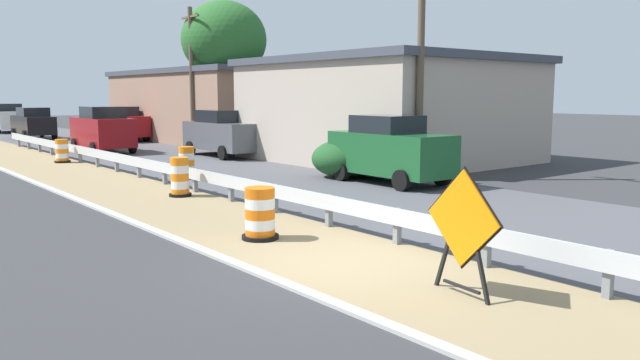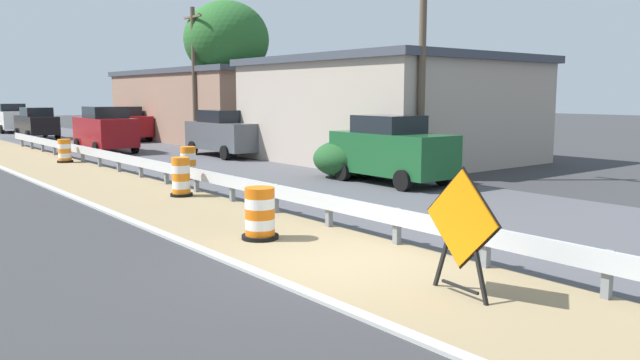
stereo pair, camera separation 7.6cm
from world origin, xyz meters
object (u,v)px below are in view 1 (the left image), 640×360
at_px(traffic_barrel_far, 62,152).
at_px(car_lead_far_lane, 7,118).
at_px(car_lead_near_lane, 33,123).
at_px(traffic_barrel_mid, 187,164).
at_px(car_distant_a, 121,124).
at_px(utility_pole_near, 421,45).
at_px(traffic_barrel_close, 180,179).
at_px(warning_sign_diamond, 463,224).
at_px(car_mid_far_lane, 390,150).
at_px(utility_pole_mid, 192,76).
at_px(traffic_barrel_nearest, 260,216).
at_px(car_trailing_far_lane, 102,129).
at_px(car_trailing_near_lane, 224,133).

bearing_deg(traffic_barrel_far, car_lead_far_lane, 82.55).
bearing_deg(car_lead_near_lane, traffic_barrel_mid, 178.60).
xyz_separation_m(car_lead_far_lane, car_distant_a, (3.48, -13.60, -0.03)).
distance_m(car_distant_a, utility_pole_near, 23.90).
height_order(traffic_barrel_close, car_distant_a, car_distant_a).
distance_m(warning_sign_diamond, utility_pole_near, 12.57).
bearing_deg(utility_pole_near, car_distant_a, 92.41).
relative_size(traffic_barrel_far, car_distant_a, 0.21).
bearing_deg(car_lead_far_lane, utility_pole_near, -172.59).
bearing_deg(traffic_barrel_far, car_distant_a, 57.90).
distance_m(car_mid_far_lane, utility_pole_mid, 16.15).
height_order(traffic_barrel_nearest, traffic_barrel_mid, traffic_barrel_mid).
xyz_separation_m(traffic_barrel_mid, utility_pole_mid, (5.82, 10.77, 3.33)).
distance_m(traffic_barrel_nearest, car_distant_a, 28.60).
bearing_deg(utility_pole_mid, traffic_barrel_mid, -118.42).
bearing_deg(utility_pole_near, warning_sign_diamond, -134.81).
bearing_deg(car_distant_a, car_lead_far_lane, -165.96).
bearing_deg(car_lead_near_lane, traffic_barrel_far, 170.95).
xyz_separation_m(car_trailing_far_lane, utility_pole_near, (4.60, -16.70, 3.30)).
bearing_deg(warning_sign_diamond, car_mid_far_lane, -122.55).
distance_m(traffic_barrel_close, traffic_barrel_far, 11.11).
relative_size(car_mid_far_lane, car_trailing_far_lane, 0.95).
bearing_deg(car_lead_far_lane, car_trailing_near_lane, -171.64).
bearing_deg(utility_pole_mid, traffic_barrel_close, -118.71).
relative_size(car_trailing_near_lane, utility_pole_mid, 0.65).
xyz_separation_m(warning_sign_diamond, car_distant_a, (7.53, 32.22, 0.02)).
height_order(warning_sign_diamond, car_lead_far_lane, car_lead_far_lane).
bearing_deg(car_lead_near_lane, car_lead_far_lane, -0.49).
xyz_separation_m(car_distant_a, utility_pole_mid, (0.96, -7.67, 2.77)).
height_order(car_trailing_far_lane, car_distant_a, car_trailing_far_lane).
height_order(warning_sign_diamond, utility_pole_mid, utility_pole_mid).
height_order(car_distant_a, utility_pole_mid, utility_pole_mid).
xyz_separation_m(car_lead_near_lane, car_trailing_near_lane, (3.82, -17.65, 0.06)).
relative_size(warning_sign_diamond, car_mid_far_lane, 0.43).
distance_m(car_mid_far_lane, car_trailing_far_lane, 16.94).
height_order(car_trailing_near_lane, car_trailing_far_lane, car_trailing_far_lane).
height_order(traffic_barrel_close, car_mid_far_lane, car_mid_far_lane).
relative_size(car_lead_near_lane, car_lead_far_lane, 1.01).
height_order(car_lead_far_lane, car_trailing_far_lane, car_trailing_far_lane).
xyz_separation_m(utility_pole_near, utility_pole_mid, (-0.03, 15.96, -0.61)).
xyz_separation_m(traffic_barrel_nearest, car_trailing_near_lane, (7.93, 15.10, 0.60)).
distance_m(traffic_barrel_nearest, car_lead_near_lane, 33.01).
relative_size(warning_sign_diamond, traffic_barrel_close, 1.70).
relative_size(traffic_barrel_far, car_lead_near_lane, 0.20).
bearing_deg(car_trailing_near_lane, car_lead_near_lane, -166.87).
relative_size(traffic_barrel_mid, car_distant_a, 0.23).
bearing_deg(car_mid_far_lane, traffic_barrel_close, -104.58).
relative_size(warning_sign_diamond, car_lead_far_lane, 0.39).
height_order(car_mid_far_lane, car_trailing_far_lane, car_trailing_far_lane).
bearing_deg(traffic_barrel_nearest, warning_sign_diamond, -86.21).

